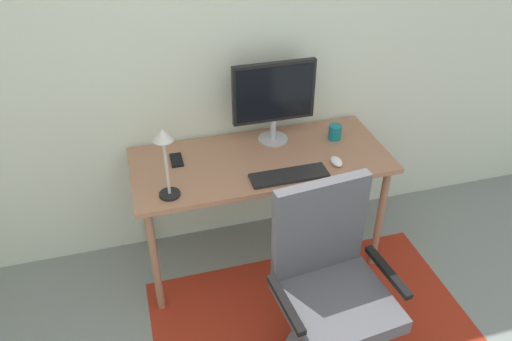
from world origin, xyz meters
TOP-DOWN VIEW (x-y plane):
  - wall_back at (0.00, 2.20)m, footprint 6.00×0.10m
  - desk at (0.37, 1.81)m, footprint 1.48×0.64m
  - monitor at (0.50, 1.99)m, footprint 0.49×0.18m
  - keyboard at (0.46, 1.59)m, footprint 0.43×0.13m
  - computer_mouse at (0.76, 1.64)m, footprint 0.06×0.10m
  - coffee_cup at (0.86, 1.90)m, footprint 0.08×0.08m
  - cell_phone at (-0.10, 1.92)m, footprint 0.07×0.14m
  - desk_lamp at (-0.18, 1.60)m, footprint 0.11×0.11m
  - office_chair at (0.49, 1.02)m, footprint 0.62×0.55m

SIDE VIEW (x-z plane):
  - office_chair at x=0.49m, z-range -0.07..0.95m
  - desk at x=0.37m, z-range 0.30..1.07m
  - cell_phone at x=-0.10m, z-range 0.77..0.78m
  - keyboard at x=0.46m, z-range 0.77..0.79m
  - computer_mouse at x=0.76m, z-range 0.77..0.80m
  - coffee_cup at x=0.86m, z-range 0.77..0.86m
  - desk_lamp at x=-0.18m, z-range 0.85..1.24m
  - monitor at x=0.50m, z-range 0.81..1.31m
  - wall_back at x=0.00m, z-range 0.00..2.60m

